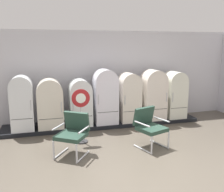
{
  "coord_description": "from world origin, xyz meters",
  "views": [
    {
      "loc": [
        -1.75,
        -4.29,
        2.46
      ],
      "look_at": [
        0.19,
        2.75,
        0.97
      ],
      "focal_mm": 40.11,
      "sensor_mm": 36.0,
      "label": 1
    }
  ],
  "objects_px": {
    "refrigerator_1": "(50,102)",
    "armchair_right": "(149,125)",
    "refrigerator_4": "(129,96)",
    "refrigerator_6": "(175,93)",
    "armchair_left": "(73,132)",
    "refrigerator_5": "(153,93)",
    "sign_stand": "(81,117)",
    "refrigerator_0": "(22,101)",
    "refrigerator_3": "(105,95)",
    "refrigerator_2": "(80,101)"
  },
  "relations": [
    {
      "from": "refrigerator_4",
      "to": "sign_stand",
      "type": "xyz_separation_m",
      "value": [
        -1.68,
        -1.14,
        -0.24
      ]
    },
    {
      "from": "refrigerator_3",
      "to": "refrigerator_5",
      "type": "bearing_deg",
      "value": 0.03
    },
    {
      "from": "armchair_left",
      "to": "refrigerator_3",
      "type": "bearing_deg",
      "value": 56.49
    },
    {
      "from": "refrigerator_0",
      "to": "refrigerator_3",
      "type": "relative_size",
      "value": 0.93
    },
    {
      "from": "refrigerator_2",
      "to": "sign_stand",
      "type": "xyz_separation_m",
      "value": [
        -0.15,
        -1.15,
        -0.16
      ]
    },
    {
      "from": "refrigerator_4",
      "to": "refrigerator_5",
      "type": "relative_size",
      "value": 0.95
    },
    {
      "from": "refrigerator_1",
      "to": "refrigerator_5",
      "type": "xyz_separation_m",
      "value": [
        3.22,
        0.01,
        0.1
      ]
    },
    {
      "from": "refrigerator_2",
      "to": "refrigerator_6",
      "type": "relative_size",
      "value": 0.91
    },
    {
      "from": "refrigerator_4",
      "to": "refrigerator_6",
      "type": "bearing_deg",
      "value": -0.07
    },
    {
      "from": "refrigerator_2",
      "to": "armchair_left",
      "type": "xyz_separation_m",
      "value": [
        -0.44,
        -1.82,
        -0.29
      ]
    },
    {
      "from": "refrigerator_4",
      "to": "refrigerator_6",
      "type": "distance_m",
      "value": 1.58
    },
    {
      "from": "refrigerator_2",
      "to": "refrigerator_4",
      "type": "height_order",
      "value": "refrigerator_4"
    },
    {
      "from": "refrigerator_3",
      "to": "refrigerator_0",
      "type": "bearing_deg",
      "value": -179.4
    },
    {
      "from": "refrigerator_1",
      "to": "refrigerator_3",
      "type": "relative_size",
      "value": 0.86
    },
    {
      "from": "refrigerator_1",
      "to": "refrigerator_5",
      "type": "distance_m",
      "value": 3.23
    },
    {
      "from": "refrigerator_6",
      "to": "armchair_right",
      "type": "xyz_separation_m",
      "value": [
        -1.69,
        -1.84,
        -0.37
      ]
    },
    {
      "from": "refrigerator_1",
      "to": "refrigerator_4",
      "type": "xyz_separation_m",
      "value": [
        2.4,
        0.02,
        0.06
      ]
    },
    {
      "from": "refrigerator_3",
      "to": "sign_stand",
      "type": "distance_m",
      "value": 1.48
    },
    {
      "from": "armchair_left",
      "to": "sign_stand",
      "type": "distance_m",
      "value": 0.75
    },
    {
      "from": "refrigerator_1",
      "to": "armchair_right",
      "type": "xyz_separation_m",
      "value": [
        2.29,
        -1.83,
        -0.3
      ]
    },
    {
      "from": "refrigerator_2",
      "to": "refrigerator_3",
      "type": "distance_m",
      "value": 0.77
    },
    {
      "from": "refrigerator_6",
      "to": "sign_stand",
      "type": "bearing_deg",
      "value": -160.7
    },
    {
      "from": "refrigerator_3",
      "to": "sign_stand",
      "type": "height_order",
      "value": "refrigerator_3"
    },
    {
      "from": "refrigerator_2",
      "to": "refrigerator_3",
      "type": "bearing_deg",
      "value": -1.01
    },
    {
      "from": "refrigerator_1",
      "to": "armchair_left",
      "type": "xyz_separation_m",
      "value": [
        0.44,
        -1.8,
        -0.3
      ]
    },
    {
      "from": "refrigerator_6",
      "to": "armchair_left",
      "type": "xyz_separation_m",
      "value": [
        -3.54,
        -1.81,
        -0.37
      ]
    },
    {
      "from": "refrigerator_3",
      "to": "refrigerator_6",
      "type": "distance_m",
      "value": 2.35
    },
    {
      "from": "refrigerator_3",
      "to": "armchair_left",
      "type": "height_order",
      "value": "refrigerator_3"
    },
    {
      "from": "refrigerator_1",
      "to": "sign_stand",
      "type": "xyz_separation_m",
      "value": [
        0.73,
        -1.13,
        -0.17
      ]
    },
    {
      "from": "refrigerator_1",
      "to": "sign_stand",
      "type": "bearing_deg",
      "value": -57.14
    },
    {
      "from": "refrigerator_4",
      "to": "armchair_left",
      "type": "height_order",
      "value": "refrigerator_4"
    },
    {
      "from": "refrigerator_1",
      "to": "refrigerator_2",
      "type": "relative_size",
      "value": 1.03
    },
    {
      "from": "armchair_right",
      "to": "sign_stand",
      "type": "distance_m",
      "value": 1.71
    },
    {
      "from": "refrigerator_0",
      "to": "refrigerator_1",
      "type": "bearing_deg",
      "value": 1.47
    },
    {
      "from": "refrigerator_1",
      "to": "refrigerator_0",
      "type": "bearing_deg",
      "value": -178.53
    },
    {
      "from": "refrigerator_2",
      "to": "sign_stand",
      "type": "distance_m",
      "value": 1.17
    },
    {
      "from": "armchair_left",
      "to": "armchair_right",
      "type": "distance_m",
      "value": 1.85
    },
    {
      "from": "sign_stand",
      "to": "armchair_left",
      "type": "bearing_deg",
      "value": -113.14
    },
    {
      "from": "refrigerator_3",
      "to": "refrigerator_5",
      "type": "height_order",
      "value": "refrigerator_3"
    },
    {
      "from": "refrigerator_0",
      "to": "armchair_left",
      "type": "bearing_deg",
      "value": -56.14
    },
    {
      "from": "refrigerator_1",
      "to": "refrigerator_6",
      "type": "distance_m",
      "value": 3.98
    },
    {
      "from": "refrigerator_4",
      "to": "refrigerator_5",
      "type": "height_order",
      "value": "refrigerator_5"
    },
    {
      "from": "refrigerator_4",
      "to": "refrigerator_0",
      "type": "bearing_deg",
      "value": -179.37
    },
    {
      "from": "armchair_left",
      "to": "refrigerator_1",
      "type": "bearing_deg",
      "value": 103.69
    },
    {
      "from": "refrigerator_0",
      "to": "sign_stand",
      "type": "height_order",
      "value": "refrigerator_0"
    },
    {
      "from": "refrigerator_1",
      "to": "refrigerator_3",
      "type": "distance_m",
      "value": 1.64
    },
    {
      "from": "refrigerator_0",
      "to": "armchair_right",
      "type": "relative_size",
      "value": 1.59
    },
    {
      "from": "refrigerator_2",
      "to": "refrigerator_3",
      "type": "relative_size",
      "value": 0.84
    },
    {
      "from": "refrigerator_6",
      "to": "refrigerator_0",
      "type": "bearing_deg",
      "value": -179.6
    },
    {
      "from": "sign_stand",
      "to": "refrigerator_5",
      "type": "bearing_deg",
      "value": 24.41
    }
  ]
}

